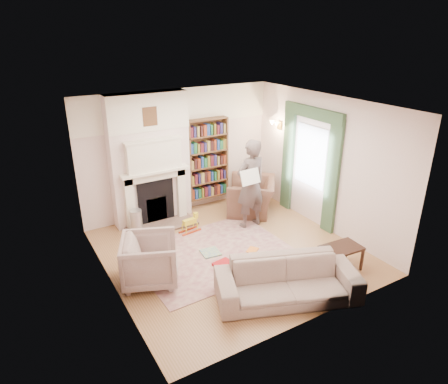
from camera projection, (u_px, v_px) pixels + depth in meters
floor at (231, 251)px, 7.67m from camera, size 4.50×4.50×0.00m
ceiling at (232, 105)px, 6.60m from camera, size 4.50×4.50×0.00m
wall_back at (179, 152)px, 8.93m from camera, size 4.50×0.00×4.50m
wall_front at (318, 236)px, 5.35m from camera, size 4.50×0.00×4.50m
wall_left at (105, 211)px, 6.08m from camera, size 0.00×4.50×4.50m
wall_right at (324, 164)px, 8.19m from camera, size 0.00×4.50×4.50m
fireplace at (150, 160)px, 8.42m from camera, size 1.70×0.58×2.80m
bookcase at (207, 159)px, 9.21m from camera, size 1.00×0.24×1.85m
window at (311, 156)px, 8.48m from camera, size 0.02×0.90×1.30m
curtain_left at (332, 177)px, 8.00m from camera, size 0.07×0.32×2.40m
curtain_right at (288, 159)px, 9.12m from camera, size 0.07×0.32×2.40m
pelmet at (313, 113)px, 8.10m from camera, size 0.09×1.70×0.24m
wall_sconce at (273, 126)px, 9.09m from camera, size 0.20×0.24×0.24m
rug at (214, 254)px, 7.59m from camera, size 2.92×2.28×0.01m
armchair_reading at (252, 196)px, 9.22m from camera, size 1.54×1.56×0.77m
armchair_left at (150, 260)px, 6.63m from camera, size 1.17×1.16×0.82m
sofa at (287, 281)px, 6.24m from camera, size 2.38×1.62×0.65m
man_reading at (251, 184)px, 8.31m from camera, size 0.74×0.51×1.92m
newspaper at (250, 177)px, 7.98m from camera, size 0.46×0.16×0.30m
coffee_table at (340, 258)px, 7.03m from camera, size 0.73×0.49×0.45m
paraffin_heater at (137, 222)px, 8.21m from camera, size 0.27×0.27×0.55m
rocking_horse at (190, 224)px, 8.32m from camera, size 0.48×0.25×0.41m
board_game at (210, 253)px, 7.58m from camera, size 0.37×0.37×0.03m
game_box_lid at (222, 264)px, 7.21m from camera, size 0.36×0.27×0.06m
comic_annuals at (254, 256)px, 7.47m from camera, size 0.56×0.67×0.02m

